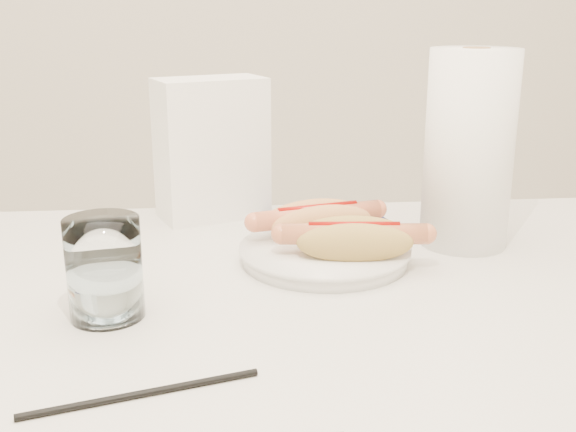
{
  "coord_description": "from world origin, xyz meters",
  "views": [
    {
      "loc": [
        -0.01,
        -0.73,
        1.08
      ],
      "look_at": [
        0.06,
        0.11,
        0.82
      ],
      "focal_mm": 43.58,
      "sensor_mm": 36.0,
      "label": 1
    }
  ],
  "objects": [
    {
      "name": "navy_napkin",
      "position": [
        0.14,
        0.27,
        0.75
      ],
      "size": [
        0.21,
        0.21,
        0.01
      ],
      "primitive_type": "cube",
      "rotation": [
        0.0,
        0.0,
        0.3
      ],
      "color": "#12133B",
      "rests_on": "table"
    },
    {
      "name": "plate",
      "position": [
        0.11,
        0.13,
        0.76
      ],
      "size": [
        0.25,
        0.25,
        0.02
      ],
      "primitive_type": "cylinder",
      "rotation": [
        0.0,
        0.0,
        -0.18
      ],
      "color": "white",
      "rests_on": "table"
    },
    {
      "name": "paper_towel_roll",
      "position": [
        0.32,
        0.18,
        0.88
      ],
      "size": [
        0.12,
        0.12,
        0.27
      ],
      "primitive_type": "cylinder",
      "rotation": [
        0.0,
        0.0,
        -0.03
      ],
      "color": "white",
      "rests_on": "table"
    },
    {
      "name": "table",
      "position": [
        0.0,
        0.0,
        0.69
      ],
      "size": [
        1.2,
        0.8,
        0.75
      ],
      "color": "silver",
      "rests_on": "ground"
    },
    {
      "name": "hotdog_right",
      "position": [
        0.14,
        0.09,
        0.79
      ],
      "size": [
        0.18,
        0.08,
        0.05
      ],
      "rotation": [
        0.0,
        0.0,
        -0.08
      ],
      "color": "tan",
      "rests_on": "plate"
    },
    {
      "name": "hotdog_left",
      "position": [
        0.11,
        0.18,
        0.79
      ],
      "size": [
        0.18,
        0.11,
        0.05
      ],
      "rotation": [
        0.0,
        0.0,
        0.26
      ],
      "color": "tan",
      "rests_on": "plate"
    },
    {
      "name": "water_glass",
      "position": [
        -0.15,
        -0.02,
        0.81
      ],
      "size": [
        0.08,
        0.08,
        0.11
      ],
      "primitive_type": "cylinder",
      "color": "white",
      "rests_on": "table"
    },
    {
      "name": "chopstick_near",
      "position": [
        -0.09,
        -0.19,
        0.75
      ],
      "size": [
        0.2,
        0.06,
        0.01
      ],
      "primitive_type": "cylinder",
      "rotation": [
        0.0,
        1.57,
        0.28
      ],
      "color": "black",
      "rests_on": "table"
    },
    {
      "name": "napkin_box",
      "position": [
        -0.04,
        0.35,
        0.86
      ],
      "size": [
        0.18,
        0.14,
        0.22
      ],
      "primitive_type": "cube",
      "rotation": [
        0.0,
        0.0,
        0.37
      ],
      "color": "white",
      "rests_on": "table"
    }
  ]
}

